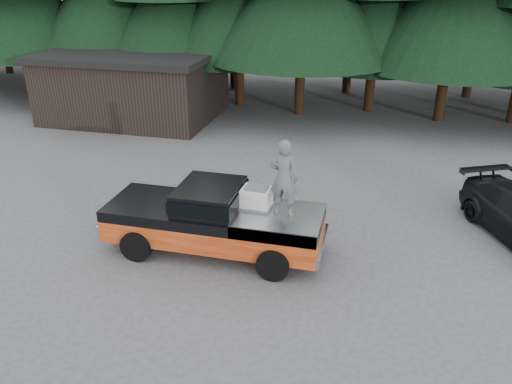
% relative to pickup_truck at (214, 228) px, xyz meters
% --- Properties ---
extents(ground, '(120.00, 120.00, 0.00)m').
position_rel_pickup_truck_xyz_m(ground, '(0.96, -0.39, -0.67)').
color(ground, '#47474A').
rests_on(ground, ground).
extents(pickup_truck, '(6.00, 2.04, 1.33)m').
position_rel_pickup_truck_xyz_m(pickup_truck, '(0.00, 0.00, 0.00)').
color(pickup_truck, '#E55923').
rests_on(pickup_truck, ground).
extents(truck_cab, '(1.66, 1.90, 0.59)m').
position_rel_pickup_truck_xyz_m(truck_cab, '(-0.10, 0.00, 0.96)').
color(truck_cab, black).
rests_on(truck_cab, pickup_truck).
extents(air_compressor, '(0.79, 0.66, 0.52)m').
position_rel_pickup_truck_xyz_m(air_compressor, '(1.12, 0.25, 0.93)').
color(air_compressor, silver).
rests_on(air_compressor, pickup_truck).
extents(man_on_bed, '(0.78, 0.55, 2.02)m').
position_rel_pickup_truck_xyz_m(man_on_bed, '(1.88, 0.02, 1.68)').
color(man_on_bed, '#545A5B').
rests_on(man_on_bed, pickup_truck).
extents(utility_building, '(8.40, 6.40, 3.30)m').
position_rel_pickup_truck_xyz_m(utility_building, '(-8.04, 11.61, 1.00)').
color(utility_building, black).
rests_on(utility_building, ground).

